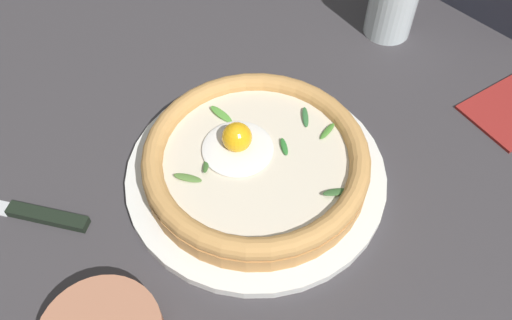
# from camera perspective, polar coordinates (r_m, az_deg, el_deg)

# --- Properties ---
(ground_plane) EXTENTS (2.40, 2.40, 0.03)m
(ground_plane) POSITION_cam_1_polar(r_m,az_deg,el_deg) (0.63, 3.33, -2.05)
(ground_plane) COLOR #3D393D
(ground_plane) RESTS_ON ground
(pizza_plate) EXTENTS (0.30, 0.30, 0.01)m
(pizza_plate) POSITION_cam_1_polar(r_m,az_deg,el_deg) (0.60, 0.00, -1.49)
(pizza_plate) COLOR white
(pizza_plate) RESTS_ON ground
(pizza) EXTENTS (0.26, 0.26, 0.06)m
(pizza) POSITION_cam_1_polar(r_m,az_deg,el_deg) (0.58, -0.05, 0.04)
(pizza) COLOR tan
(pizza) RESTS_ON pizza_plate
(table_knife) EXTENTS (0.20, 0.15, 0.01)m
(table_knife) POSITION_cam_1_polar(r_m,az_deg,el_deg) (0.64, -24.52, -5.13)
(table_knife) COLOR silver
(table_knife) RESTS_ON ground
(drinking_glass) EXTENTS (0.07, 0.07, 0.12)m
(drinking_glass) POSITION_cam_1_polar(r_m,az_deg,el_deg) (0.79, 14.83, 16.36)
(drinking_glass) COLOR silver
(drinking_glass) RESTS_ON ground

